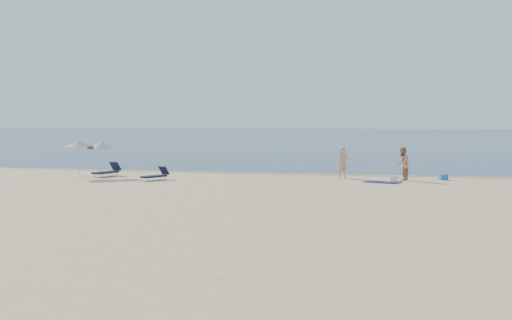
{
  "coord_description": "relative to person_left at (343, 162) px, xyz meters",
  "views": [
    {
      "loc": [
        5.43,
        -17.58,
        3.25
      ],
      "look_at": [
        -1.78,
        16.0,
        1.0
      ],
      "focal_mm": 45.0,
      "sensor_mm": 36.0,
      "label": 1
    }
  ],
  "objects": [
    {
      "name": "ground",
      "position": [
        -2.78,
        -17.1,
        -0.86
      ],
      "size": [
        160.0,
        160.0,
        0.0
      ],
      "primitive_type": "plane",
      "color": "#CAAF86",
      "rests_on": "ground"
    },
    {
      "name": "person_right",
      "position": [
        3.11,
        -0.53,
        0.01
      ],
      "size": [
        0.91,
        1.02,
        1.74
      ],
      "primitive_type": "imported",
      "rotation": [
        0.0,
        0.0,
        -1.92
      ],
      "color": "#B0785D",
      "rests_on": "ground"
    },
    {
      "name": "umbrella_near",
      "position": [
        -13.1,
        -1.94,
        0.94
      ],
      "size": [
        1.8,
        1.83,
        2.11
      ],
      "rotation": [
        0.0,
        0.0,
        0.13
      ],
      "color": "silver",
      "rests_on": "ground"
    },
    {
      "name": "person_left",
      "position": [
        0.0,
        0.0,
        0.0
      ],
      "size": [
        0.73,
        0.74,
        1.72
      ],
      "primitive_type": "imported",
      "rotation": [
        0.0,
        0.0,
        0.79
      ],
      "color": "tan",
      "rests_on": "ground"
    },
    {
      "name": "blue_cooler",
      "position": [
        5.25,
        0.27,
        -0.71
      ],
      "size": [
        0.5,
        0.42,
        0.3
      ],
      "primitive_type": "cube",
      "rotation": [
        0.0,
        0.0,
        0.35
      ],
      "color": "blue",
      "rests_on": "ground"
    },
    {
      "name": "wet_sand_strip",
      "position": [
        -2.78,
        2.3,
        -0.86
      ],
      "size": [
        240.0,
        1.6,
        0.0
      ],
      "primitive_type": "cube",
      "color": "#847254",
      "rests_on": "ground"
    },
    {
      "name": "sea",
      "position": [
        -2.78,
        82.9,
        -0.86
      ],
      "size": [
        240.0,
        160.0,
        0.01
      ],
      "primitive_type": "cube",
      "color": "#0B2147",
      "rests_on": "ground"
    },
    {
      "name": "white_bag",
      "position": [
        2.69,
        -1.04,
        -0.72
      ],
      "size": [
        0.37,
        0.33,
        0.28
      ],
      "primitive_type": "cube",
      "rotation": [
        0.0,
        0.0,
        -0.17
      ],
      "color": "silver",
      "rests_on": "ground"
    },
    {
      "name": "umbrella_far",
      "position": [
        -14.17,
        -2.53,
        0.99
      ],
      "size": [
        2.02,
        2.02,
        2.1
      ],
      "rotation": [
        0.0,
        0.0,
        -0.34
      ],
      "color": "silver",
      "rests_on": "ground"
    },
    {
      "name": "lounger_right",
      "position": [
        -9.52,
        -3.09,
        -0.6
      ],
      "size": [
        1.19,
        1.68,
        0.71
      ],
      "rotation": [
        0.0,
        0.0,
        -0.46
      ],
      "color": "black",
      "rests_on": "ground"
    },
    {
      "name": "lounger_left",
      "position": [
        -12.95,
        -1.61,
        -0.57
      ],
      "size": [
        1.1,
        1.9,
        0.8
      ],
      "rotation": [
        0.0,
        0.0,
        -0.3
      ],
      "color": "#151D3A",
      "rests_on": "ground"
    },
    {
      "name": "beach_towel",
      "position": [
        2.11,
        -1.85,
        -0.84
      ],
      "size": [
        2.0,
        1.54,
        0.03
      ],
      "primitive_type": "cube",
      "rotation": [
        0.0,
        0.0,
        -0.36
      ],
      "color": "#0D1544",
      "rests_on": "ground"
    }
  ]
}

